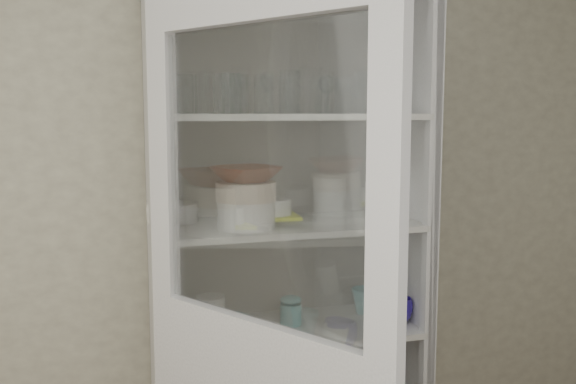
{
  "coord_description": "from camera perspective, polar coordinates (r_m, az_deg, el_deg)",
  "views": [
    {
      "loc": [
        -0.47,
        -0.98,
        1.67
      ],
      "look_at": [
        0.2,
        1.27,
        1.37
      ],
      "focal_mm": 40.0,
      "sensor_mm": 36.0,
      "label": 1
    }
  ],
  "objects": [
    {
      "name": "tumbler_0",
      "position": [
        2.14,
        -4.97,
        8.73
      ],
      "size": [
        0.07,
        0.07,
        0.13
      ],
      "primitive_type": "cylinder",
      "rotation": [
        0.0,
        0.0,
        0.05
      ],
      "color": "silver",
      "rests_on": "shelf_glass"
    },
    {
      "name": "tumbler_4",
      "position": [
        2.29,
        4.97,
        8.56
      ],
      "size": [
        0.07,
        0.07,
        0.13
      ],
      "primitive_type": "cylinder",
      "rotation": [
        0.0,
        0.0,
        0.1
      ],
      "color": "silver",
      "rests_on": "shelf_glass"
    },
    {
      "name": "terracotta_bowl",
      "position": [
        2.24,
        -3.76,
        1.61
      ],
      "size": [
        0.3,
        0.3,
        0.06
      ],
      "primitive_type": "imported",
      "rotation": [
        0.0,
        0.0,
        0.41
      ],
      "color": "maroon",
      "rests_on": "cream_bowl"
    },
    {
      "name": "grey_bowl_stack",
      "position": [
        2.53,
        8.81,
        -0.12
      ],
      "size": [
        0.12,
        0.12,
        0.18
      ],
      "primitive_type": "cylinder",
      "color": "silver",
      "rests_on": "shelf_plates"
    },
    {
      "name": "tumbler_8",
      "position": [
        2.29,
        -5.85,
        8.67
      ],
      "size": [
        0.08,
        0.08,
        0.14
      ],
      "primitive_type": "cylinder",
      "rotation": [
        0.0,
        0.0,
        0.26
      ],
      "color": "silver",
      "rests_on": "shelf_glass"
    },
    {
      "name": "yellow_trivet",
      "position": [
        2.36,
        -1.3,
        -2.16
      ],
      "size": [
        0.18,
        0.18,
        0.01
      ],
      "primitive_type": "cube",
      "rotation": [
        0.0,
        0.0,
        -0.05
      ],
      "color": "yellow",
      "rests_on": "glass_platter"
    },
    {
      "name": "goblet_3",
      "position": [
        2.59,
        6.87,
        8.95
      ],
      "size": [
        0.08,
        0.08,
        0.18
      ],
      "primitive_type": null,
      "color": "silver",
      "rests_on": "shelf_glass"
    },
    {
      "name": "wall_back",
      "position": [
        2.55,
        -5.76,
        -1.19
      ],
      "size": [
        3.6,
        0.02,
        2.6
      ],
      "primitive_type": "cube",
      "color": "gray",
      "rests_on": "ground"
    },
    {
      "name": "white_ramekin",
      "position": [
        2.36,
        -1.3,
        -1.32
      ],
      "size": [
        0.15,
        0.15,
        0.06
      ],
      "primitive_type": "cylinder",
      "rotation": [
        0.0,
        0.0,
        0.13
      ],
      "color": "white",
      "rests_on": "yellow_trivet"
    },
    {
      "name": "plate_stack_back",
      "position": [
        2.42,
        -10.22,
        -1.8
      ],
      "size": [
        0.19,
        0.19,
        0.07
      ],
      "primitive_type": "cylinder",
      "color": "white",
      "rests_on": "shelf_plates"
    },
    {
      "name": "tumbler_1",
      "position": [
        2.13,
        -8.89,
        8.58
      ],
      "size": [
        0.08,
        0.08,
        0.13
      ],
      "primitive_type": "cylinder",
      "rotation": [
        0.0,
        0.0,
        0.38
      ],
      "color": "silver",
      "rests_on": "shelf_glass"
    },
    {
      "name": "plate_stack_front",
      "position": [
        2.26,
        -3.73,
        -1.99
      ],
      "size": [
        0.2,
        0.2,
        0.1
      ],
      "primitive_type": "cylinder",
      "color": "white",
      "rests_on": "shelf_plates"
    },
    {
      "name": "tumbler_9",
      "position": [
        2.34,
        0.16,
        8.87
      ],
      "size": [
        0.1,
        0.1,
        0.15
      ],
      "primitive_type": "cylinder",
      "rotation": [
        0.0,
        0.0,
        0.32
      ],
      "color": "silver",
      "rests_on": "shelf_glass"
    },
    {
      "name": "tumbler_7",
      "position": [
        2.29,
        -10.16,
        8.57
      ],
      "size": [
        0.08,
        0.08,
        0.14
      ],
      "primitive_type": "cylinder",
      "rotation": [
        0.0,
        0.0,
        0.17
      ],
      "color": "silver",
      "rests_on": "shelf_glass"
    },
    {
      "name": "goblet_2",
      "position": [
        2.49,
        3.51,
        8.8
      ],
      "size": [
        0.07,
        0.07,
        0.16
      ],
      "primitive_type": null,
      "color": "silver",
      "rests_on": "shelf_glass"
    },
    {
      "name": "white_canister",
      "position": [
        2.44,
        -6.87,
        -10.62
      ],
      "size": [
        0.14,
        0.14,
        0.13
      ],
      "primitive_type": "cylinder",
      "rotation": [
        0.0,
        0.0,
        -0.41
      ],
      "color": "white",
      "rests_on": "shelf_mugs"
    },
    {
      "name": "mug_teal",
      "position": [
        2.63,
        6.87,
        -9.58
      ],
      "size": [
        0.13,
        0.13,
        0.1
      ],
      "primitive_type": "imported",
      "rotation": [
        0.0,
        0.0,
        0.15
      ],
      "color": "teal",
      "rests_on": "shelf_mugs"
    },
    {
      "name": "mug_white",
      "position": [
        2.48,
        8.94,
        -10.82
      ],
      "size": [
        0.11,
        0.11,
        0.09
      ],
      "primitive_type": "imported",
      "rotation": [
        0.0,
        0.0,
        0.09
      ],
      "color": "white",
      "rests_on": "shelf_mugs"
    },
    {
      "name": "goblet_0",
      "position": [
        2.41,
        -4.29,
        8.88
      ],
      "size": [
        0.07,
        0.07,
        0.16
      ],
      "primitive_type": null,
      "color": "silver",
      "rests_on": "shelf_glass"
    },
    {
      "name": "tumbler_6",
      "position": [
        2.33,
        6.71,
        8.74
      ],
      "size": [
        0.08,
        0.08,
        0.15
      ],
      "primitive_type": "cylinder",
      "rotation": [
        0.0,
        0.0,
        -0.05
      ],
      "color": "silver",
      "rests_on": "shelf_glass"
    },
    {
      "name": "goblet_1",
      "position": [
        2.39,
        -2.21,
        8.78
      ],
      "size": [
        0.07,
        0.07,
        0.15
      ],
      "primitive_type": null,
      "color": "silver",
      "rests_on": "shelf_glass"
    },
    {
      "name": "tumbler_3",
      "position": [
        2.19,
        -2.17,
        8.7
      ],
      "size": [
        0.08,
        0.08,
        0.13
      ],
      "primitive_type": "cylinder",
      "rotation": [
        0.0,
        0.0,
        0.22
      ],
      "color": "silver",
      "rests_on": "shelf_glass"
    },
    {
      "name": "tumbler_5",
      "position": [
        2.34,
        7.84,
        8.57
      ],
      "size": [
        0.08,
        0.08,
        0.13
      ],
      "primitive_type": "cylinder",
      "rotation": [
        0.0,
        0.0,
        -0.31
      ],
      "color": "silver",
      "rests_on": "shelf_glass"
    },
    {
      "name": "cream_bowl",
      "position": [
        2.24,
        -3.75,
        0.07
      ],
      "size": [
        0.24,
        0.24,
        0.07
      ],
      "primitive_type": "cylinder",
      "rotation": [
        0.0,
        0.0,
        0.15
      ],
      "color": "beige",
      "rests_on": "plate_stack_front"
    },
    {
      "name": "pantry_cabinet",
      "position": [
        2.52,
        -0.41,
        -9.66
      ],
      "size": [
        1.0,
        0.45,
        2.1
      ],
      "color": "#B8B8B8",
      "rests_on": "floor"
    },
    {
      "name": "teal_jar",
      "position": [
        2.48,
        0.26,
        -10.62
      ],
      "size": [
        0.08,
        0.08,
        0.1
      ],
      "color": "teal",
      "rests_on": "shelf_mugs"
    },
    {
      "name": "mug_blue",
      "position": [
        2.54,
        9.59,
        -10.31
      ],
      "size": [
        0.13,
        0.13,
        0.1
      ],
      "primitive_type": "imported",
      "rotation": [
        0.0,
        0.0,
        -0.07
      ],
      "color": "navy",
      "rests_on": "shelf_mugs"
    },
    {
      "name": "glass_platter",
      "position": [
        2.37,
        -1.3,
        -2.53
      ],
      "size": [
        0.36,
        0.36,
        0.02
      ],
      "primitive_type": "cylinder",
      "rotation": [
        0.0,
        0.0,
        -0.15
      ],
      "color": "silver",
      "rests_on": "shelf_plates"
    },
    {
      "name": "tumbler_2",
      "position": [
        2.16,
        -4.39,
        8.68
      ],
      "size": [
        0.07,
        0.07,
        0.13
      ],
      "primitive_type": "cylinder",
      "rotation": [
        0.0,
        0.0,
        0.03
      ],
      "color": "silver",
      "rests_on": "shelf_glass"
    },
    {
      "name": "measuring_cups",
      "position": [
        2.37,
        -3.23,
        -12.21
      ],
      "size": [
        0.11,
        0.11,
        0.04
      ],
      "primitive_type": "cylinder",
      "color": "silver",
      "rests_on": "shelf_mugs"
    }
  ]
}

